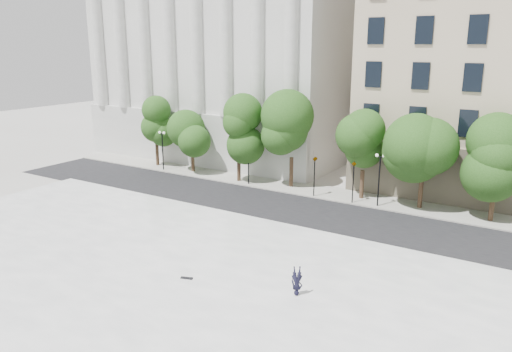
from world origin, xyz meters
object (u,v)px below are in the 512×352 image
(traffic_light_east, at_px, (354,162))
(traffic_light_west, at_px, (315,157))
(skateboard, at_px, (187,278))
(person_lying, at_px, (297,291))

(traffic_light_east, bearing_deg, traffic_light_west, 180.00)
(traffic_light_west, bearing_deg, skateboard, -86.11)
(traffic_light_east, distance_m, skateboard, 19.56)
(traffic_light_west, bearing_deg, person_lying, -67.09)
(traffic_light_east, relative_size, person_lying, 2.64)
(skateboard, bearing_deg, traffic_light_west, 75.20)
(traffic_light_east, height_order, person_lying, traffic_light_east)
(traffic_light_west, height_order, skateboard, traffic_light_west)
(traffic_light_west, relative_size, traffic_light_east, 0.99)
(traffic_light_west, height_order, person_lying, traffic_light_west)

